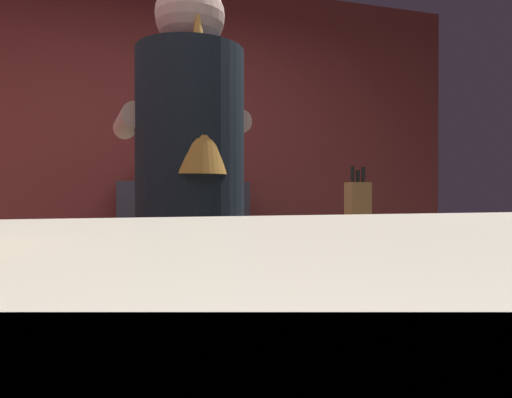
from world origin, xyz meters
TOP-DOWN VIEW (x-y plane):
  - wall_back at (0.00, 2.20)m, footprint 5.20×0.10m
  - prep_counter at (0.35, 0.58)m, footprint 2.10×0.60m
  - back_shelf at (0.26, 1.92)m, footprint 0.90×0.36m
  - bartender at (0.05, 0.12)m, footprint 0.45×0.53m
  - knife_block at (0.89, 0.57)m, footprint 0.10×0.08m
  - mixing_bowl at (0.03, 0.57)m, footprint 0.21×0.21m
  - chefs_knife at (0.33, 0.53)m, footprint 0.24×0.07m
  - bottle_soy at (0.43, 1.92)m, footprint 0.05×0.05m
  - bottle_olive_oil at (0.18, 1.95)m, footprint 0.06×0.06m
  - bottle_hot_sauce at (0.36, 2.01)m, footprint 0.05×0.05m
  - bottle_vinegar at (0.03, 1.90)m, footprint 0.07×0.07m

SIDE VIEW (x-z plane):
  - prep_counter at x=0.35m, z-range 0.00..0.93m
  - back_shelf at x=0.26m, z-range 0.00..1.16m
  - chefs_knife at x=0.33m, z-range 0.93..0.94m
  - mixing_bowl at x=0.03m, z-range 0.93..0.99m
  - bartender at x=0.05m, z-range 0.14..1.88m
  - knife_block at x=0.89m, z-range 0.90..1.17m
  - bottle_olive_oil at x=0.18m, z-range 1.14..1.32m
  - bottle_hot_sauce at x=0.36m, z-range 1.13..1.37m
  - bottle_vinegar at x=0.03m, z-range 1.13..1.38m
  - bottle_soy at x=0.43m, z-range 1.13..1.39m
  - wall_back at x=0.00m, z-range 0.00..2.70m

